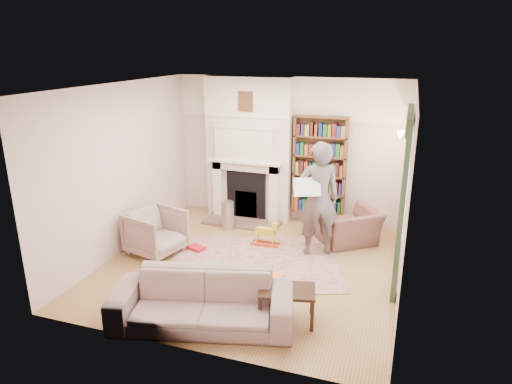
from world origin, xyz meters
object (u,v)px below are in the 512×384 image
(armchair_left, at_px, (156,232))
(coffee_table, at_px, (287,305))
(bookcase, at_px, (320,165))
(man_reading, at_px, (318,199))
(sofa, at_px, (202,301))
(rocking_horse, at_px, (265,234))
(paraffin_heater, at_px, (228,216))
(armchair_reading, at_px, (349,226))

(armchair_left, bearing_deg, coffee_table, -100.81)
(bookcase, height_order, armchair_left, bookcase)
(man_reading, relative_size, coffee_table, 2.75)
(sofa, bearing_deg, bookcase, 65.42)
(man_reading, bearing_deg, rocking_horse, -26.24)
(bookcase, relative_size, sofa, 0.83)
(coffee_table, bearing_deg, paraffin_heater, 113.16)
(coffee_table, height_order, paraffin_heater, paraffin_heater)
(armchair_left, height_order, coffee_table, armchair_left)
(armchair_left, height_order, man_reading, man_reading)
(man_reading, height_order, coffee_table, man_reading)
(coffee_table, xyz_separation_m, paraffin_heater, (-1.84, 2.59, 0.05))
(armchair_left, relative_size, rocking_horse, 1.66)
(armchair_reading, xyz_separation_m, coffee_table, (-0.41, -2.68, -0.09))
(bookcase, relative_size, paraffin_heater, 3.36)
(paraffin_heater, bearing_deg, armchair_left, -119.30)
(coffee_table, relative_size, rocking_horse, 1.40)
(bookcase, xyz_separation_m, rocking_horse, (-0.66, -1.33, -0.96))
(bookcase, distance_m, armchair_left, 3.29)
(armchair_left, bearing_deg, rocking_horse, -47.47)
(man_reading, bearing_deg, bookcase, -103.76)
(man_reading, bearing_deg, sofa, 44.99)
(paraffin_heater, bearing_deg, coffee_table, -54.58)
(sofa, distance_m, paraffin_heater, 3.11)
(sofa, relative_size, coffee_table, 3.19)
(armchair_reading, bearing_deg, rocking_horse, -13.67)
(sofa, bearing_deg, paraffin_heater, 91.72)
(man_reading, bearing_deg, armchair_reading, -151.00)
(armchair_reading, relative_size, paraffin_heater, 1.76)
(sofa, distance_m, man_reading, 2.72)
(bookcase, bearing_deg, armchair_reading, -47.59)
(paraffin_heater, xyz_separation_m, rocking_horse, (0.89, -0.48, -0.06))
(rocking_horse, bearing_deg, armchair_left, -153.49)
(armchair_left, xyz_separation_m, coffee_table, (2.59, -1.24, -0.15))
(armchair_reading, height_order, armchair_left, armchair_left)
(sofa, xyz_separation_m, rocking_horse, (0.04, 2.51, -0.11))
(sofa, height_order, rocking_horse, sofa)
(man_reading, distance_m, rocking_horse, 1.17)
(armchair_left, relative_size, paraffin_heater, 1.50)
(bookcase, relative_size, man_reading, 0.96)
(man_reading, distance_m, coffee_table, 2.20)
(bookcase, xyz_separation_m, armchair_reading, (0.70, -0.77, -0.86))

